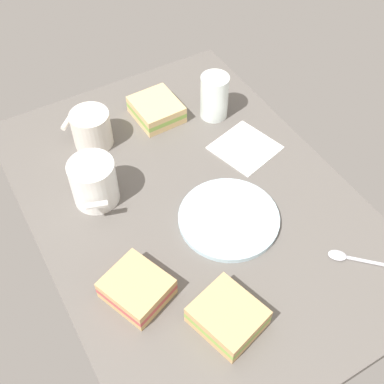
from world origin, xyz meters
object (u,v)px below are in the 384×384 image
object	(u,v)px
sandwich_main	(156,110)
paper_napkin	(245,148)
plate_of_food	(229,218)
coffee_mug_black	(91,129)
sandwich_extra	(137,288)
coffee_mug_milky	(94,182)
sandwich_side	(228,316)
glass_of_milk	(214,99)
spoon	(349,258)

from	to	relation	value
sandwich_main	paper_napkin	size ratio (longest dim) A/B	0.92
plate_of_food	sandwich_main	bearing A→B (deg)	-3.05
coffee_mug_black	paper_napkin	bearing A→B (deg)	-122.96
sandwich_extra	paper_napkin	xyz separation A→B (cm)	(21.38, -38.06, -2.05)
coffee_mug_milky	sandwich_extra	world-z (taller)	coffee_mug_milky
sandwich_side	sandwich_extra	world-z (taller)	same
sandwich_side	coffee_mug_black	bearing A→B (deg)	2.88
coffee_mug_black	glass_of_milk	xyz separation A→B (cm)	(-5.49, -29.40, 0.35)
coffee_mug_black	spoon	world-z (taller)	coffee_mug_black
plate_of_food	coffee_mug_black	bearing A→B (deg)	23.44
paper_napkin	coffee_mug_black	bearing A→B (deg)	57.04
sandwich_main	sandwich_extra	distance (cm)	48.57
sandwich_main	sandwich_extra	world-z (taller)	same
plate_of_food	paper_napkin	bearing A→B (deg)	-43.04
sandwich_extra	spoon	xyz separation A→B (cm)	(-13.54, -38.54, -1.82)
sandwich_extra	spoon	world-z (taller)	sandwich_extra
sandwich_extra	paper_napkin	distance (cm)	43.70
sandwich_main	sandwich_extra	xyz separation A→B (cm)	(-41.37, 25.45, -0.00)
coffee_mug_black	sandwich_side	bearing A→B (deg)	-177.12
plate_of_food	paper_napkin	size ratio (longest dim) A/B	1.60
sandwich_main	sandwich_extra	size ratio (longest dim) A/B	0.86
plate_of_food	spoon	xyz separation A→B (cm)	(-19.41, -14.98, -0.22)
plate_of_food	paper_napkin	distance (cm)	21.24
spoon	paper_napkin	world-z (taller)	spoon
coffee_mug_black	sandwich_extra	bearing A→B (deg)	168.12
coffee_mug_black	glass_of_milk	distance (cm)	29.91
sandwich_main	spoon	size ratio (longest dim) A/B	1.23
plate_of_food	spoon	distance (cm)	24.52
plate_of_food	coffee_mug_black	distance (cm)	37.99
sandwich_side	glass_of_milk	size ratio (longest dim) A/B	1.22
sandwich_main	glass_of_milk	bearing A→B (deg)	-116.91
coffee_mug_milky	sandwich_side	size ratio (longest dim) A/B	0.90
spoon	glass_of_milk	bearing A→B (deg)	0.72
coffee_mug_black	sandwich_side	world-z (taller)	coffee_mug_black
sandwich_main	glass_of_milk	xyz separation A→B (cm)	(-6.33, -12.48, 2.66)
sandwich_main	plate_of_food	bearing A→B (deg)	176.95
plate_of_food	glass_of_milk	size ratio (longest dim) A/B	1.86
paper_napkin	spoon	bearing A→B (deg)	-179.20
coffee_mug_milky	sandwich_main	bearing A→B (deg)	-53.98
sandwich_main	sandwich_side	bearing A→B (deg)	165.26
plate_of_food	coffee_mug_black	xyz separation A→B (cm)	(34.67, 15.03, 3.91)
sandwich_side	glass_of_milk	xyz separation A→B (cm)	(47.80, -26.72, 2.66)
coffee_mug_milky	sandwich_extra	xyz separation A→B (cm)	(-24.76, 2.60, -3.03)
sandwich_extra	coffee_mug_milky	bearing A→B (deg)	-6.01
sandwich_extra	paper_napkin	world-z (taller)	sandwich_extra
paper_napkin	sandwich_side	bearing A→B (deg)	141.83
coffee_mug_black	sandwich_extra	size ratio (longest dim) A/B	0.77
sandwich_extra	glass_of_milk	bearing A→B (deg)	-47.27
sandwich_main	paper_napkin	distance (cm)	23.72
spoon	plate_of_food	bearing A→B (deg)	37.67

